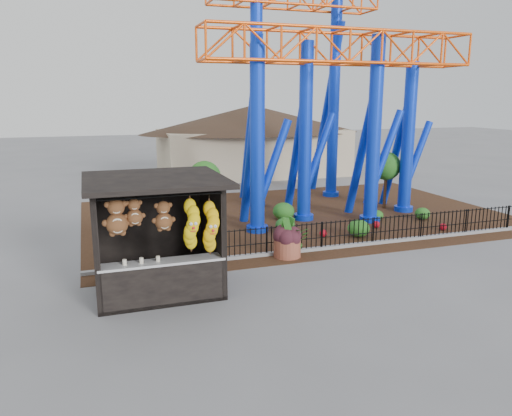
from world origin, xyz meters
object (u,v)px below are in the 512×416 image
object	(u,v)px
roller_coaster	(321,65)
potted_plant	(294,242)
terracotta_planter	(287,248)
prize_booth	(157,238)

from	to	relation	value
roller_coaster	potted_plant	bearing A→B (deg)	-122.13
potted_plant	roller_coaster	bearing A→B (deg)	59.04
roller_coaster	potted_plant	distance (m)	8.83
roller_coaster	terracotta_planter	bearing A→B (deg)	-123.93
prize_booth	terracotta_planter	distance (m)	4.91
roller_coaster	terracotta_planter	distance (m)	9.06
prize_booth	potted_plant	bearing A→B (deg)	21.20
terracotta_planter	potted_plant	distance (m)	0.32
prize_booth	roller_coaster	distance (m)	11.99
prize_booth	roller_coaster	bearing A→B (deg)	42.09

